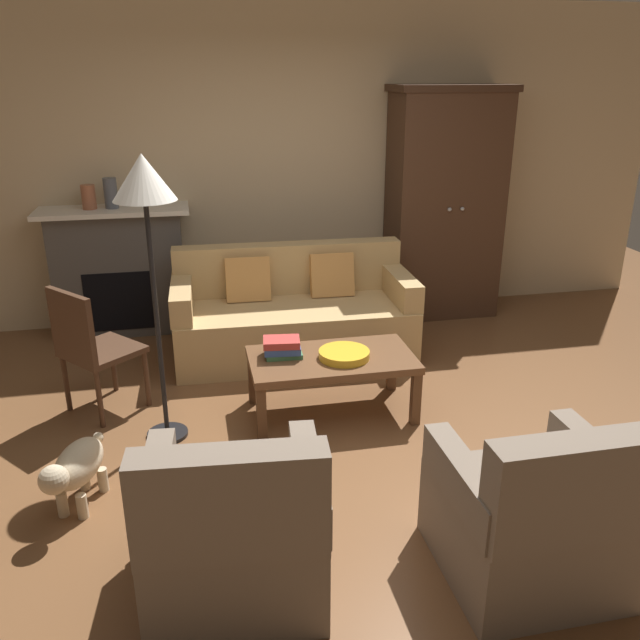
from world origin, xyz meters
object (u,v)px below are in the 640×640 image
Objects in this scene: couch at (293,316)px; mantel_vase_terracotta at (89,197)px; coffee_table at (332,364)px; book_stack at (282,347)px; armchair_near_left at (235,531)px; fruit_bowl at (344,354)px; fireplace at (120,270)px; armoire at (444,204)px; armchair_near_right at (534,519)px; mantel_vase_slate at (111,193)px; side_chair_wooden at (90,344)px; dog at (76,467)px; floor_lamp at (145,196)px.

mantel_vase_terracotta is at bearing 154.43° from couch.
book_stack is at bearing 167.67° from coffee_table.
coffee_table is 1.70m from armchair_near_left.
fireplace is at bearing 129.61° from fruit_bowl.
coffee_table is 4.13× the size of book_stack.
armchair_near_right is (-0.91, -3.48, -0.74)m from armoire.
armchair_near_right is (2.04, -3.54, -0.93)m from mantel_vase_slate.
fireplace reaches higher than couch.
side_chair_wooden reaches higher than coffee_table.
fruit_bowl is 1.78m from dog.
armchair_near_left is at bearing -119.89° from fruit_bowl.
coffee_table is 0.12m from fruit_bowl.
fruit_bowl is at bearing -15.63° from book_stack.
dog is (-1.63, -0.70, -0.20)m from fruit_bowl.
mantel_vase_terracotta is at bearing 106.47° from floor_lamp.
armchair_near_left is (0.72, -3.37, -0.25)m from fireplace.
side_chair_wooden reaches higher than book_stack.
fireplace is 2.99m from armoire.
couch is (-1.54, -0.70, -0.73)m from armoire.
floor_lamp reaches higher than side_chair_wooden.
mantel_vase_terracotta is 0.18m from mantel_vase_slate.
side_chair_wooden is at bearing -153.09° from couch.
couch is at bearing 94.46° from coffee_table.
armoire reaches higher than coffee_table.
armchair_near_left is at bearing -44.86° from dog.
fireplace is at bearing 151.08° from couch.
armoire reaches higher than armchair_near_right.
side_chair_wooden is at bearing 113.46° from armchair_near_left.
dog is (0.02, -1.06, -0.27)m from side_chair_wooden.
book_stack is (-0.32, 0.07, 0.12)m from coffee_table.
fireplace is 1.43× the size of armchair_near_left.
fireplace reaches higher than book_stack.
armchair_near_left is (-0.77, -1.52, -0.05)m from coffee_table.
armoire is 3.83× the size of dog.
book_stack is at bearing 11.36° from floor_lamp.
mantel_vase_slate is at bearing 123.54° from book_stack.
coffee_table is at bearing 4.49° from floor_lamp.
side_chair_wooden is 0.51× the size of floor_lamp.
couch is 1.85m from mantel_vase_slate.
couch is (1.41, -0.78, -0.25)m from fireplace.
mantel_vase_slate is 0.29× the size of armchair_near_left.
mantel_vase_slate is (-2.95, 0.06, 0.20)m from armoire.
armchair_near_right is at bearing -43.60° from side_chair_wooden.
book_stack is 0.30× the size of side_chair_wooden.
side_chair_wooden is (-1.49, -0.75, 0.19)m from couch.
armchair_near_left is 0.49× the size of floor_lamp.
coffee_table is 1.72m from dog.
armchair_near_right is 2.94m from side_chair_wooden.
dog is (-3.01, -2.52, -0.81)m from armoire.
mantel_vase_terracotta is 0.23× the size of armchair_near_right.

